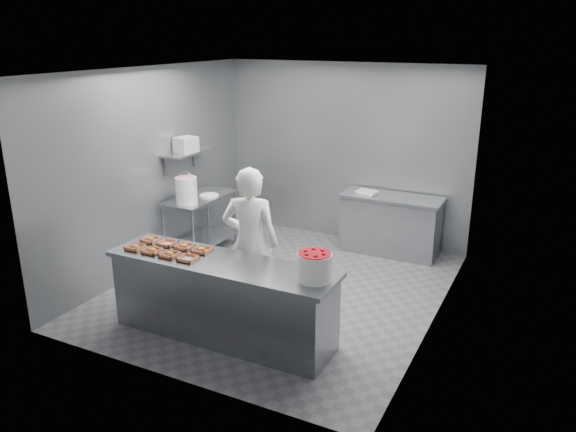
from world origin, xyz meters
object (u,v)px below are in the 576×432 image
Objects in this scene: tray_1 at (152,251)px; appliance at (186,144)px; tray_5 at (168,243)px; tray_6 at (184,246)px; tray_4 at (151,240)px; tray_7 at (202,250)px; tray_2 at (170,254)px; back_counter at (390,224)px; tray_0 at (135,247)px; worker at (250,243)px; tray_3 at (188,258)px; strawberry_tub at (314,266)px; prep_table at (201,216)px; glaze_bucket at (186,190)px; service_counter at (223,299)px.

appliance is at bearing 116.09° from tray_1.
tray_6 reaches higher than tray_5.
tray_4 is 1.00× the size of tray_7.
back_counter is at bearing 66.38° from tray_2.
tray_5 is at bearing 0.00° from tray_4.
tray_0 is 1.00× the size of tray_2.
tray_4 is 2.08m from appliance.
tray_2 is 1.00× the size of tray_6.
tray_2 is 0.10× the size of worker.
tray_4 is 1.17m from worker.
worker is at bearing 64.69° from tray_3.
back_counter is 4.35× the size of strawberry_tub.
prep_table is at bearing 114.65° from tray_5.
prep_table is 3.48× the size of strawberry_tub.
tray_1 is 1.11m from worker.
tray_0 is 1.00× the size of tray_6.
tray_3 reaches higher than back_counter.
tray_6 is at bearing 22.60° from worker.
tray_6 is (-1.48, -3.12, 0.47)m from back_counter.
tray_0 is 1.30m from worker.
tray_6 is 0.10× the size of worker.
appliance reaches higher than tray_3.
tray_7 is (0.72, 0.00, 0.00)m from tray_4.
tray_3 is 0.27m from tray_7.
tray_2 reaches higher than tray_3.
worker is at bearing -31.11° from glaze_bucket.
prep_table is 0.63m from glaze_bucket.
tray_0 is 1.00× the size of tray_1.
glaze_bucket reaches higher than tray_6.
tray_2 is at bearing -48.25° from tray_5.
glaze_bucket reaches higher than prep_table.
glaze_bucket is at bearing 131.25° from tray_7.
tray_0 is 1.00× the size of tray_3.
tray_3 is (0.48, 0.00, -0.00)m from tray_1.
service_counter is at bearing -9.24° from tray_5.
back_counter is 3.39m from tray_7.
tray_0 is 1.00× the size of tray_7.
tray_0 is at bearing -132.47° from tray_5.
prep_table is at bearing -54.91° from worker.
glaze_bucket is at bearing 135.52° from service_counter.
back_counter is at bearing 59.92° from tray_0.
appliance reaches higher than service_counter.
tray_1 is 0.65× the size of appliance.
tray_4 is 2.15m from strawberry_tub.
tray_2 and tray_7 have the same top height.
tray_4 and tray_7 have the same top height.
tray_5 is 0.10× the size of worker.
worker reaches higher than glaze_bucket.
worker is at bearing 38.40° from tray_6.
strawberry_tub is at bearing -86.82° from back_counter.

